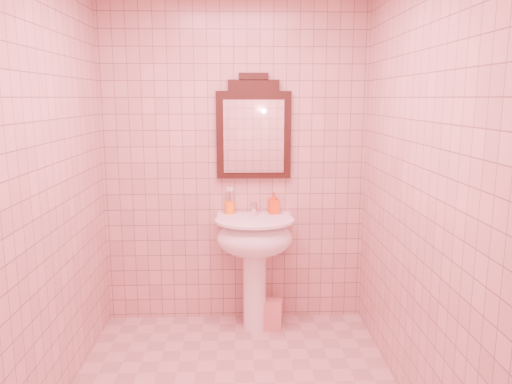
{
  "coord_description": "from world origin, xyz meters",
  "views": [
    {
      "loc": [
        0.04,
        -2.67,
        1.74
      ],
      "look_at": [
        0.15,
        0.55,
        1.12
      ],
      "focal_mm": 35.0,
      "sensor_mm": 36.0,
      "label": 1
    }
  ],
  "objects_px": {
    "pedestal_sink": "(255,245)",
    "toothbrush_cup": "(230,207)",
    "mirror": "(254,130)",
    "soap_dispenser": "(274,203)",
    "towel": "(270,314)"
  },
  "relations": [
    {
      "from": "pedestal_sink",
      "to": "toothbrush_cup",
      "type": "height_order",
      "value": "toothbrush_cup"
    },
    {
      "from": "pedestal_sink",
      "to": "soap_dispenser",
      "type": "height_order",
      "value": "soap_dispenser"
    },
    {
      "from": "mirror",
      "to": "pedestal_sink",
      "type": "bearing_deg",
      "value": -90.0
    },
    {
      "from": "mirror",
      "to": "toothbrush_cup",
      "type": "height_order",
      "value": "mirror"
    },
    {
      "from": "pedestal_sink",
      "to": "towel",
      "type": "relative_size",
      "value": 3.89
    },
    {
      "from": "towel",
      "to": "toothbrush_cup",
      "type": "bearing_deg",
      "value": 150.94
    },
    {
      "from": "toothbrush_cup",
      "to": "towel",
      "type": "bearing_deg",
      "value": -29.06
    },
    {
      "from": "soap_dispenser",
      "to": "pedestal_sink",
      "type": "bearing_deg",
      "value": -142.59
    },
    {
      "from": "toothbrush_cup",
      "to": "soap_dispenser",
      "type": "bearing_deg",
      "value": -2.3
    },
    {
      "from": "mirror",
      "to": "soap_dispenser",
      "type": "xyz_separation_m",
      "value": [
        0.15,
        -0.04,
        -0.55
      ]
    },
    {
      "from": "pedestal_sink",
      "to": "towel",
      "type": "xyz_separation_m",
      "value": [
        0.12,
        0.01,
        -0.55
      ]
    },
    {
      "from": "mirror",
      "to": "toothbrush_cup",
      "type": "distance_m",
      "value": 0.61
    },
    {
      "from": "pedestal_sink",
      "to": "toothbrush_cup",
      "type": "distance_m",
      "value": 0.36
    },
    {
      "from": "mirror",
      "to": "toothbrush_cup",
      "type": "relative_size",
      "value": 4.36
    },
    {
      "from": "soap_dispenser",
      "to": "towel",
      "type": "bearing_deg",
      "value": -112.78
    }
  ]
}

